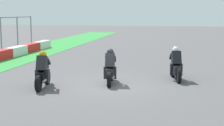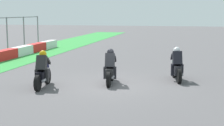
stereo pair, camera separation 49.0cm
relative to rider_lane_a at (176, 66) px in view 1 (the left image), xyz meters
The scene contains 4 objects.
ground_plane 3.13m from the rider_lane_a, 120.27° to the left, with size 120.00×120.00×0.00m, color #535052.
rider_lane_a is the anchor object (origin of this frame).
rider_lane_b 3.08m from the rider_lane_a, 116.12° to the left, with size 2.04×0.58×1.51m.
rider_lane_c 5.93m from the rider_lane_a, 116.58° to the left, with size 2.04×0.59×1.51m.
Camera 1 is at (-13.92, -2.65, 3.08)m, focal length 54.57 mm.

